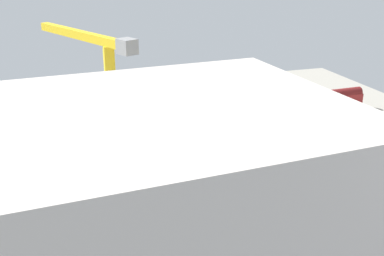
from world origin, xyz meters
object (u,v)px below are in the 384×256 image
street_tree_2 (171,147)px  box_truck_1 (285,168)px  tower_crane (107,130)px  street_tree_4 (140,155)px  parked_car_3 (247,171)px  parked_car_2 (277,166)px  box_truck_0 (145,186)px  street_tree_5 (133,151)px  parked_car_5 (191,179)px  traffic_light (140,152)px  locomotive (271,112)px  street_tree_0 (269,128)px  parked_car_4 (221,175)px  platform_canopy_near (146,132)px  parked_car_1 (303,163)px  freight_coach_far (135,130)px  parked_car_0 (327,159)px  street_tree_3 (317,130)px  passenger_coach (335,99)px  construction_building (256,182)px  street_tree_1 (227,140)px  box_truck_2 (260,171)px

street_tree_2 → box_truck_1: bearing=149.8°
tower_crane → street_tree_4: size_ratio=5.38×
parked_car_3 → parked_car_2: bearing=-178.4°
parked_car_2 → box_truck_1: box_truck_1 is taller
box_truck_0 → street_tree_5: size_ratio=1.21×
parked_car_5 → traffic_light: 12.48m
box_truck_0 → box_truck_1: (-30.06, 1.51, 0.10)m
locomotive → street_tree_0: 26.00m
parked_car_5 → box_truck_1: (-20.11, 3.14, 0.98)m
street_tree_5 → parked_car_4: bearing=154.4°
platform_canopy_near → box_truck_1: bearing=135.7°
parked_car_1 → box_truck_0: 36.37m
parked_car_2 → parked_car_5: bearing=0.9°
freight_coach_far → parked_car_3: (-19.12, 25.84, -2.36)m
parked_car_0 → traffic_light: traffic_light is taller
street_tree_3 → platform_canopy_near: bearing=-18.5°
passenger_coach → traffic_light: size_ratio=2.49×
tower_crane → construction_building: bearing=175.7°
platform_canopy_near → street_tree_2: (-3.07, 11.52, 0.48)m
platform_canopy_near → parked_car_3: size_ratio=13.85×
parked_car_2 → traffic_light: 30.01m
platform_canopy_near → passenger_coach: size_ratio=3.54×
construction_building → street_tree_1: size_ratio=5.09×
passenger_coach → box_truck_1: 49.86m
street_tree_2 → passenger_coach: bearing=-158.7°
street_tree_4 → tower_crane: bearing=68.8°
tower_crane → box_truck_0: (-8.66, -15.67, -18.71)m
street_tree_0 → street_tree_2: 23.95m
passenger_coach → parked_car_0: 39.50m
street_tree_1 → traffic_light: (19.86, -0.10, -0.42)m
parked_car_0 → parked_car_2: bearing=-2.3°
parked_car_3 → box_truck_0: size_ratio=0.48×
box_truck_1 → street_tree_2: bearing=-30.2°
locomotive → construction_building: 58.93m
traffic_light → parked_car_5: bearing=137.7°
parked_car_4 → parked_car_5: 6.79m
street_tree_0 → parked_car_3: bearing=43.6°
street_tree_0 → box_truck_2: bearing=56.3°
parked_car_0 → box_truck_1: box_truck_1 is taller
construction_building → street_tree_4: (14.47, -26.78, -4.38)m
freight_coach_far → parked_car_2: size_ratio=4.01×
freight_coach_far → parked_car_5: size_ratio=3.52×
parked_car_0 → parked_car_5: (32.58, -0.17, -0.09)m
locomotive → construction_building: bearing=60.4°
box_truck_1 → parked_car_1: bearing=-153.3°
parked_car_4 → street_tree_1: 10.02m
parked_car_3 → box_truck_1: box_truck_1 is taller
locomotive → parked_car_4: 42.18m
parked_car_0 → street_tree_1: (21.45, -8.03, 4.34)m
parked_car_5 → construction_building: (-5.54, 19.10, 7.90)m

